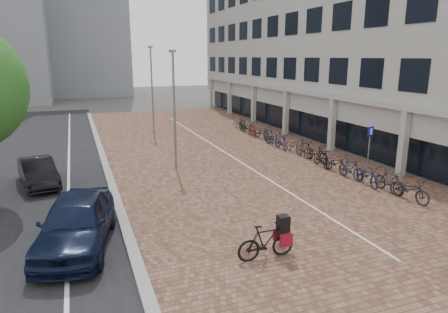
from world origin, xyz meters
TOP-DOWN VIEW (x-y plane):
  - ground at (0.00, 0.00)m, footprint 140.00×140.00m
  - plaza_brick at (2.00, 12.00)m, footprint 14.50×42.00m
  - street_asphalt at (-9.00, 12.00)m, footprint 8.00×50.00m
  - curb at (-5.10, 12.00)m, footprint 0.35×42.00m
  - lane_line at (-7.00, 12.00)m, footprint 0.12×44.00m
  - parking_line at (2.20, 12.00)m, footprint 0.10×30.00m
  - office_building at (12.97, 16.00)m, footprint 8.40×40.00m
  - car_navy at (-6.67, 1.35)m, footprint 2.97×5.27m
  - car_dark at (-8.28, 8.63)m, footprint 2.17×4.15m
  - hero_bike at (-1.42, -1.42)m, footprint 1.84×0.52m
  - parking_sign at (7.50, 4.91)m, footprint 0.49×0.22m
  - lamp_near at (-1.58, 9.16)m, footprint 0.12×0.12m
  - lamp_far at (-0.76, 19.77)m, footprint 0.12×0.12m
  - bike_row at (6.17, 10.20)m, footprint 1.29×20.41m

SIDE VIEW (x-z plane):
  - ground at x=0.00m, z-range 0.00..0.00m
  - street_asphalt at x=-9.00m, z-range -0.01..0.02m
  - plaza_brick at x=2.00m, z-range -0.01..0.03m
  - lane_line at x=-7.00m, z-range 0.02..0.02m
  - parking_line at x=2.20m, z-range 0.03..0.04m
  - curb at x=-5.10m, z-range 0.00..0.14m
  - bike_row at x=6.17m, z-range 0.00..1.05m
  - hero_bike at x=-1.42m, z-range -0.07..1.23m
  - car_dark at x=-8.28m, z-range 0.00..1.30m
  - car_navy at x=-6.67m, z-range 0.00..1.69m
  - parking_sign at x=7.50m, z-range 0.42..2.89m
  - lamp_near at x=-1.58m, z-range 0.00..6.15m
  - lamp_far at x=-0.76m, z-range 0.00..6.57m
  - office_building at x=12.97m, z-range 0.94..15.94m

